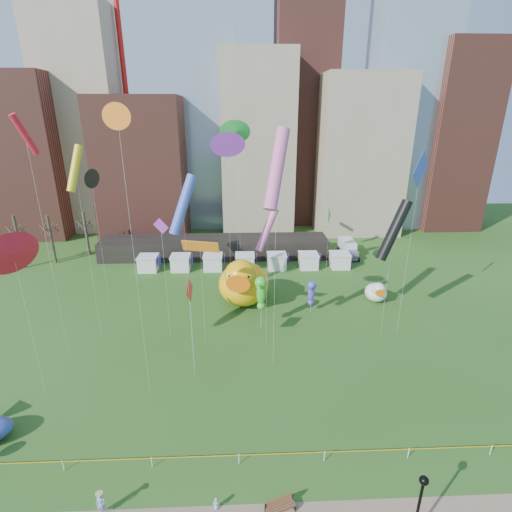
{
  "coord_description": "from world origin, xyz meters",
  "views": [
    {
      "loc": [
        0.33,
        -20.16,
        23.01
      ],
      "look_at": [
        1.59,
        9.42,
        12.0
      ],
      "focal_mm": 27.0,
      "sensor_mm": 36.0,
      "label": 1
    }
  ],
  "objects_px": {
    "park_bench": "(280,506)",
    "toddler": "(216,504)",
    "small_duck": "(376,292)",
    "lamppost": "(420,501)",
    "seahorse_purple": "(311,291)",
    "box_truck": "(348,248)",
    "big_duck": "(243,282)",
    "seahorse_green": "(261,291)",
    "woman": "(101,504)"
  },
  "relations": [
    {
      "from": "big_duck",
      "to": "toddler",
      "type": "bearing_deg",
      "value": -85.3
    },
    {
      "from": "seahorse_green",
      "to": "woman",
      "type": "height_order",
      "value": "seahorse_green"
    },
    {
      "from": "seahorse_green",
      "to": "lamppost",
      "type": "xyz_separation_m",
      "value": [
        7.42,
        -23.58,
        -1.67
      ]
    },
    {
      "from": "seahorse_purple",
      "to": "box_truck",
      "type": "bearing_deg",
      "value": 64.54
    },
    {
      "from": "small_duck",
      "to": "box_truck",
      "type": "xyz_separation_m",
      "value": [
        0.85,
        17.1,
        -0.01
      ]
    },
    {
      "from": "park_bench",
      "to": "lamppost",
      "type": "xyz_separation_m",
      "value": [
        7.46,
        -1.92,
        2.49
      ]
    },
    {
      "from": "woman",
      "to": "big_duck",
      "type": "bearing_deg",
      "value": 77.64
    },
    {
      "from": "box_truck",
      "to": "seahorse_green",
      "type": "bearing_deg",
      "value": -123.41
    },
    {
      "from": "park_bench",
      "to": "woman",
      "type": "relative_size",
      "value": 1.18
    },
    {
      "from": "small_duck",
      "to": "box_truck",
      "type": "distance_m",
      "value": 17.12
    },
    {
      "from": "small_duck",
      "to": "toddler",
      "type": "relative_size",
      "value": 4.55
    },
    {
      "from": "box_truck",
      "to": "woman",
      "type": "distance_m",
      "value": 52.02
    },
    {
      "from": "seahorse_green",
      "to": "box_truck",
      "type": "xyz_separation_m",
      "value": [
        16.12,
        23.12,
        -3.35
      ]
    },
    {
      "from": "box_truck",
      "to": "park_bench",
      "type": "bearing_deg",
      "value": -108.38
    },
    {
      "from": "toddler",
      "to": "woman",
      "type": "bearing_deg",
      "value": -164.57
    },
    {
      "from": "seahorse_purple",
      "to": "woman",
      "type": "xyz_separation_m",
      "value": [
        -17.13,
        -24.73,
        -2.01
      ]
    },
    {
      "from": "park_bench",
      "to": "toddler",
      "type": "relative_size",
      "value": 2.28
    },
    {
      "from": "park_bench",
      "to": "big_duck",
      "type": "bearing_deg",
      "value": 75.3
    },
    {
      "from": "seahorse_green",
      "to": "seahorse_purple",
      "type": "relative_size",
      "value": 1.51
    },
    {
      "from": "seahorse_purple",
      "to": "seahorse_green",
      "type": "bearing_deg",
      "value": -150.64
    },
    {
      "from": "seahorse_green",
      "to": "toddler",
      "type": "height_order",
      "value": "seahorse_green"
    },
    {
      "from": "park_bench",
      "to": "box_truck",
      "type": "xyz_separation_m",
      "value": [
        16.17,
        44.78,
        0.81
      ]
    },
    {
      "from": "big_duck",
      "to": "seahorse_green",
      "type": "height_order",
      "value": "big_duck"
    },
    {
      "from": "small_duck",
      "to": "toddler",
      "type": "distance_m",
      "value": 33.43
    },
    {
      "from": "box_truck",
      "to": "toddler",
      "type": "distance_m",
      "value": 48.76
    },
    {
      "from": "big_duck",
      "to": "seahorse_purple",
      "type": "height_order",
      "value": "big_duck"
    },
    {
      "from": "seahorse_green",
      "to": "woman",
      "type": "bearing_deg",
      "value": -97.24
    },
    {
      "from": "park_bench",
      "to": "toddler",
      "type": "xyz_separation_m",
      "value": [
        -3.9,
        0.35,
        -0.08
      ]
    },
    {
      "from": "park_bench",
      "to": "seahorse_green",
      "type": "bearing_deg",
      "value": 71.25
    },
    {
      "from": "seahorse_green",
      "to": "seahorse_purple",
      "type": "distance_m",
      "value": 7.34
    },
    {
      "from": "park_bench",
      "to": "toddler",
      "type": "distance_m",
      "value": 3.92
    },
    {
      "from": "lamppost",
      "to": "woman",
      "type": "bearing_deg",
      "value": 173.07
    },
    {
      "from": "big_duck",
      "to": "seahorse_green",
      "type": "xyz_separation_m",
      "value": [
        1.94,
        -5.93,
        1.6
      ]
    },
    {
      "from": "seahorse_green",
      "to": "park_bench",
      "type": "relative_size",
      "value": 3.24
    },
    {
      "from": "small_duck",
      "to": "seahorse_green",
      "type": "height_order",
      "value": "seahorse_green"
    },
    {
      "from": "small_duck",
      "to": "park_bench",
      "type": "height_order",
      "value": "small_duck"
    },
    {
      "from": "lamppost",
      "to": "toddler",
      "type": "relative_size",
      "value": 5.72
    },
    {
      "from": "park_bench",
      "to": "seahorse_purple",
      "type": "bearing_deg",
      "value": 57.23
    },
    {
      "from": "seahorse_purple",
      "to": "box_truck",
      "type": "height_order",
      "value": "seahorse_purple"
    },
    {
      "from": "seahorse_purple",
      "to": "lamppost",
      "type": "height_order",
      "value": "lamppost"
    },
    {
      "from": "big_duck",
      "to": "toddler",
      "type": "height_order",
      "value": "big_duck"
    },
    {
      "from": "toddler",
      "to": "seahorse_purple",
      "type": "bearing_deg",
      "value": 82.55
    },
    {
      "from": "seahorse_purple",
      "to": "lamppost",
      "type": "relative_size",
      "value": 0.85
    },
    {
      "from": "seahorse_green",
      "to": "woman",
      "type": "distance_m",
      "value": 24.26
    },
    {
      "from": "lamppost",
      "to": "toddler",
      "type": "bearing_deg",
      "value": 168.7
    },
    {
      "from": "lamppost",
      "to": "toddler",
      "type": "height_order",
      "value": "lamppost"
    },
    {
      "from": "small_duck",
      "to": "lamppost",
      "type": "distance_m",
      "value": 30.67
    },
    {
      "from": "small_duck",
      "to": "park_bench",
      "type": "xyz_separation_m",
      "value": [
        -15.32,
        -27.68,
        -0.82
      ]
    },
    {
      "from": "seahorse_green",
      "to": "box_truck",
      "type": "relative_size",
      "value": 1.03
    },
    {
      "from": "seahorse_purple",
      "to": "toddler",
      "type": "relative_size",
      "value": 4.87
    }
  ]
}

